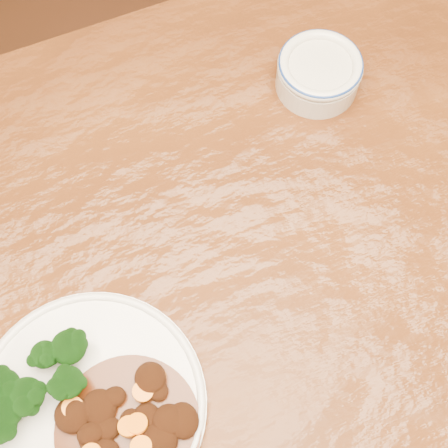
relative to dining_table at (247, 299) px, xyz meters
name	(u,v)px	position (x,y,z in m)	size (l,w,h in m)	color
ground	(237,381)	(0.00, 0.00, -0.67)	(4.00, 4.00, 0.00)	#472711
dining_table	(247,299)	(0.00, 0.00, 0.00)	(1.56, 1.00, 0.75)	#5A2C0F
dinner_plate	(89,406)	(-0.22, -0.08, 0.09)	(0.26, 0.26, 0.02)	silver
broccoli_florets	(29,389)	(-0.27, -0.05, 0.12)	(0.13, 0.10, 0.05)	#68A153
mince_stew	(127,429)	(-0.18, -0.12, 0.10)	(0.16, 0.16, 0.03)	#4A1908
dip_bowl	(319,72)	(0.19, 0.24, 0.11)	(0.12, 0.12, 0.05)	beige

